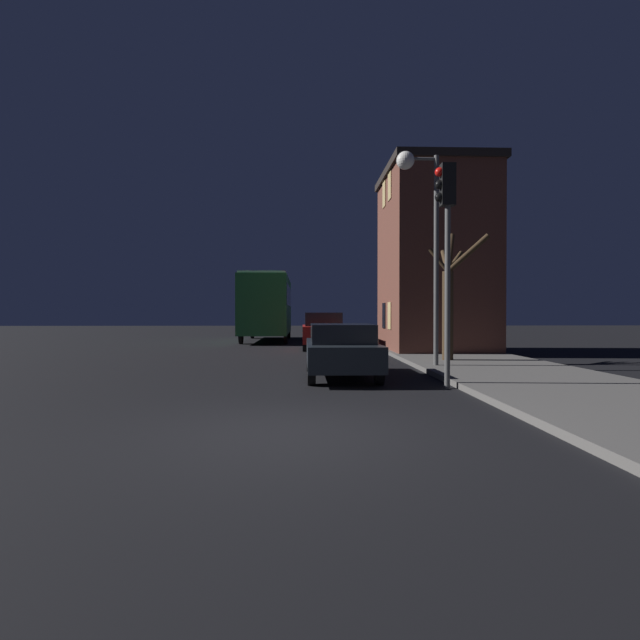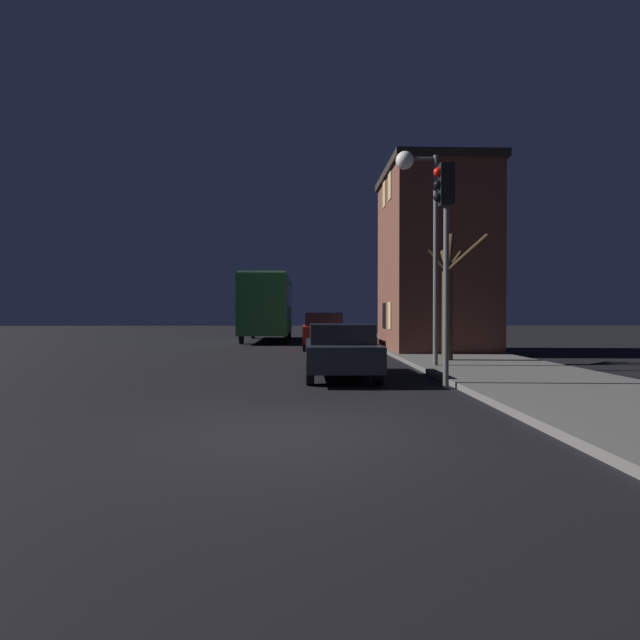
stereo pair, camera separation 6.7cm
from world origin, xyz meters
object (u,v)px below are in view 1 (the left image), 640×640
object	(u,v)px
bus	(267,303)
car_mid_lane	(323,330)
traffic_light	(446,229)
bare_tree	(450,296)
car_far_lane	(322,327)
car_near_lane	(341,349)
streetlamp	(420,205)

from	to	relation	value
bus	car_mid_lane	world-z (taller)	bus
traffic_light	bus	bearing A→B (deg)	105.31
bare_tree	car_far_lane	world-z (taller)	bare_tree
car_mid_lane	bare_tree	bearing A→B (deg)	-59.86
car_near_lane	car_mid_lane	bearing A→B (deg)	90.39
traffic_light	car_far_lane	xyz separation A→B (m)	(-1.92, 20.87, -2.66)
streetlamp	traffic_light	world-z (taller)	streetlamp
streetlamp	car_mid_lane	size ratio (longest dim) A/B	1.51
bare_tree	car_mid_lane	world-z (taller)	bare_tree
bare_tree	car_mid_lane	bearing A→B (deg)	120.14
streetlamp	bare_tree	bearing A→B (deg)	50.62
bus	bare_tree	bearing A→B (deg)	-63.47
car_near_lane	bare_tree	bearing A→B (deg)	41.96
bare_tree	car_far_lane	xyz separation A→B (m)	(-3.57, 15.58, -1.40)
traffic_light	car_mid_lane	size ratio (longest dim) A/B	1.19
streetlamp	car_far_lane	world-z (taller)	streetlamp
car_near_lane	traffic_light	bearing A→B (deg)	-41.89
streetlamp	bare_tree	size ratio (longest dim) A/B	1.48
bare_tree	bus	size ratio (longest dim) A/B	0.45
car_mid_lane	bus	bearing A→B (deg)	112.95
car_near_lane	car_mid_lane	world-z (taller)	car_mid_lane
streetlamp	car_near_lane	distance (m)	4.97
streetlamp	car_far_lane	distance (m)	17.84
bare_tree	car_near_lane	xyz separation A→B (m)	(-3.77, -3.39, -1.46)
bare_tree	car_near_lane	distance (m)	5.27
bus	car_mid_lane	size ratio (longest dim) A/B	2.26
bare_tree	car_near_lane	size ratio (longest dim) A/B	1.00
car_near_lane	car_far_lane	xyz separation A→B (m)	(0.20, 18.97, 0.06)
streetlamp	bare_tree	distance (m)	3.35
bus	car_near_lane	distance (m)	17.45
car_mid_lane	car_far_lane	bearing A→B (deg)	88.30
bus	car_far_lane	bearing A→B (deg)	29.48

